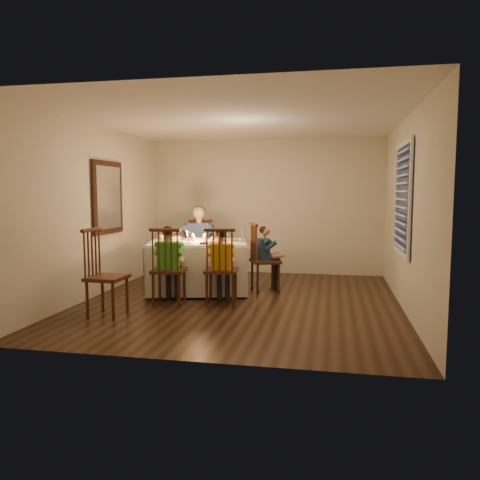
% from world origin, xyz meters
% --- Properties ---
extents(ground, '(5.00, 5.00, 0.00)m').
position_xyz_m(ground, '(0.00, 0.00, 0.00)').
color(ground, black).
rests_on(ground, ground).
extents(wall_left, '(0.02, 5.00, 2.60)m').
position_xyz_m(wall_left, '(-2.25, 0.00, 1.30)').
color(wall_left, beige).
rests_on(wall_left, ground).
extents(wall_right, '(0.02, 5.00, 2.60)m').
position_xyz_m(wall_right, '(2.25, 0.00, 1.30)').
color(wall_right, beige).
rests_on(wall_right, ground).
extents(wall_back, '(4.50, 0.02, 2.60)m').
position_xyz_m(wall_back, '(0.00, 2.50, 1.30)').
color(wall_back, beige).
rests_on(wall_back, ground).
extents(ceiling, '(5.00, 5.00, 0.00)m').
position_xyz_m(ceiling, '(0.00, 0.00, 2.60)').
color(ceiling, white).
rests_on(ceiling, wall_back).
extents(dining_table, '(1.76, 1.45, 0.78)m').
position_xyz_m(dining_table, '(-0.80, 0.49, 0.57)').
color(dining_table, white).
rests_on(dining_table, ground).
extents(chair_adult, '(0.50, 0.48, 1.10)m').
position_xyz_m(chair_adult, '(-1.02, 1.31, 0.00)').
color(chair_adult, '#36140E').
rests_on(chair_adult, ground).
extents(chair_near_left, '(0.49, 0.47, 1.10)m').
position_xyz_m(chair_near_left, '(-0.96, -0.39, 0.00)').
color(chair_near_left, '#36140E').
rests_on(chair_near_left, ground).
extents(chair_near_right, '(0.49, 0.47, 1.10)m').
position_xyz_m(chair_near_right, '(-0.24, -0.24, 0.00)').
color(chair_near_right, '#36140E').
rests_on(chair_near_right, ground).
extents(chair_end, '(0.57, 0.58, 1.10)m').
position_xyz_m(chair_end, '(0.24, 0.76, 0.00)').
color(chair_end, '#36140E').
rests_on(chair_end, ground).
extents(chair_extra, '(0.46, 0.48, 1.13)m').
position_xyz_m(chair_extra, '(-1.52, -1.15, 0.00)').
color(chair_extra, '#36140E').
rests_on(chair_extra, ground).
extents(adult, '(0.56, 0.53, 1.34)m').
position_xyz_m(adult, '(-1.02, 1.31, 0.00)').
color(adult, navy).
rests_on(adult, ground).
extents(child_green, '(0.42, 0.39, 1.12)m').
position_xyz_m(child_green, '(-0.96, -0.39, 0.00)').
color(child_green, green).
rests_on(child_green, ground).
extents(child_yellow, '(0.39, 0.37, 1.08)m').
position_xyz_m(child_yellow, '(-0.24, -0.24, 0.00)').
color(child_yellow, gold).
rests_on(child_yellow, ground).
extents(child_teal, '(0.42, 0.44, 1.05)m').
position_xyz_m(child_teal, '(0.24, 0.76, 0.00)').
color(child_teal, '#192D40').
rests_on(child_teal, ground).
extents(setting_adult, '(0.31, 0.31, 0.02)m').
position_xyz_m(setting_adult, '(-0.93, 0.82, 0.82)').
color(setting_adult, white).
rests_on(setting_adult, dining_table).
extents(setting_green, '(0.31, 0.31, 0.02)m').
position_xyz_m(setting_green, '(-1.01, 0.13, 0.82)').
color(setting_green, white).
rests_on(setting_green, dining_table).
extents(setting_yellow, '(0.31, 0.31, 0.02)m').
position_xyz_m(setting_yellow, '(-0.45, 0.22, 0.82)').
color(setting_yellow, white).
rests_on(setting_yellow, dining_table).
extents(setting_teal, '(0.31, 0.31, 0.02)m').
position_xyz_m(setting_teal, '(-0.27, 0.64, 0.82)').
color(setting_teal, white).
rests_on(setting_teal, dining_table).
extents(candle_left, '(0.06, 0.06, 0.10)m').
position_xyz_m(candle_left, '(-0.87, 0.48, 0.86)').
color(candle_left, white).
rests_on(candle_left, dining_table).
extents(candle_right, '(0.06, 0.06, 0.10)m').
position_xyz_m(candle_right, '(-0.69, 0.52, 0.86)').
color(candle_right, white).
rests_on(candle_right, dining_table).
extents(squash, '(0.09, 0.09, 0.09)m').
position_xyz_m(squash, '(-1.47, 0.66, 0.85)').
color(squash, yellow).
rests_on(squash, dining_table).
extents(orange_fruit, '(0.08, 0.08, 0.08)m').
position_xyz_m(orange_fruit, '(-0.58, 0.60, 0.85)').
color(orange_fruit, orange).
rests_on(orange_fruit, dining_table).
extents(serving_bowl, '(0.28, 0.28, 0.05)m').
position_xyz_m(serving_bowl, '(-1.25, 0.74, 0.83)').
color(serving_bowl, white).
rests_on(serving_bowl, dining_table).
extents(wall_mirror, '(0.06, 0.95, 1.15)m').
position_xyz_m(wall_mirror, '(-2.22, 0.30, 1.50)').
color(wall_mirror, black).
rests_on(wall_mirror, wall_left).
extents(window_blinds, '(0.07, 1.34, 1.54)m').
position_xyz_m(window_blinds, '(2.21, 0.10, 1.50)').
color(window_blinds, black).
rests_on(window_blinds, wall_right).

